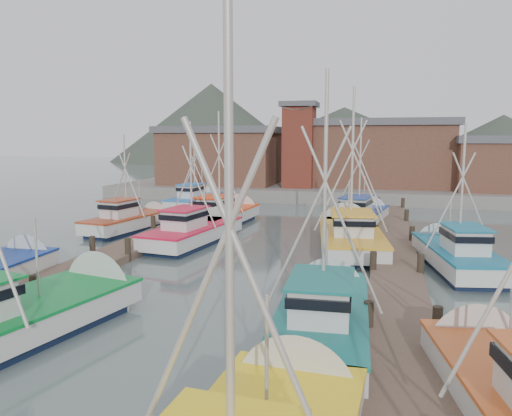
% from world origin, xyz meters
% --- Properties ---
extents(ground, '(260.00, 260.00, 0.00)m').
position_xyz_m(ground, '(0.00, 0.00, 0.00)').
color(ground, '#4E5D5C').
rests_on(ground, ground).
extents(dock_left, '(2.30, 46.00, 1.50)m').
position_xyz_m(dock_left, '(-7.00, 4.04, 0.21)').
color(dock_left, brown).
rests_on(dock_left, ground).
extents(dock_right, '(2.30, 46.00, 1.50)m').
position_xyz_m(dock_right, '(7.00, 4.04, 0.21)').
color(dock_right, brown).
rests_on(dock_right, ground).
extents(quay, '(44.00, 16.00, 1.20)m').
position_xyz_m(quay, '(0.00, 37.00, 0.60)').
color(quay, gray).
rests_on(quay, ground).
extents(shed_left, '(12.72, 8.48, 6.20)m').
position_xyz_m(shed_left, '(-11.00, 35.00, 4.34)').
color(shed_left, brown).
rests_on(shed_left, quay).
extents(shed_center, '(14.84, 9.54, 6.90)m').
position_xyz_m(shed_center, '(6.00, 37.00, 4.69)').
color(shed_center, brown).
rests_on(shed_center, quay).
extents(shed_right, '(8.48, 6.36, 5.20)m').
position_xyz_m(shed_right, '(17.00, 34.00, 3.84)').
color(shed_right, brown).
rests_on(shed_right, quay).
extents(lookout_tower, '(3.60, 3.60, 8.50)m').
position_xyz_m(lookout_tower, '(-2.00, 33.00, 5.55)').
color(lookout_tower, '#5E251A').
rests_on(lookout_tower, quay).
extents(distant_hills, '(175.00, 140.00, 42.00)m').
position_xyz_m(distant_hills, '(-12.76, 122.59, 0.00)').
color(distant_hills, '#3D463A').
rests_on(distant_hills, ground).
extents(boat_4, '(5.22, 10.78, 9.13)m').
position_xyz_m(boat_4, '(-4.53, -4.98, 0.68)').
color(boat_4, '#101B36').
rests_on(boat_4, ground).
extents(boat_5, '(3.51, 8.64, 8.79)m').
position_xyz_m(boat_5, '(4.63, -2.03, 0.68)').
color(boat_5, '#101B36').
rests_on(boat_5, ground).
extents(boat_8, '(3.79, 8.92, 7.80)m').
position_xyz_m(boat_8, '(-4.26, 10.20, 0.68)').
color(boat_8, '#101B36').
rests_on(boat_8, ground).
extents(boat_9, '(4.57, 10.76, 9.90)m').
position_xyz_m(boat_9, '(4.54, 11.34, 0.68)').
color(boat_9, '#101B36').
rests_on(boat_9, ground).
extents(boat_10, '(3.49, 8.01, 7.00)m').
position_xyz_m(boat_10, '(-9.91, 12.82, 0.68)').
color(boat_10, '#101B36').
rests_on(boat_10, ground).
extents(boat_11, '(3.80, 8.34, 7.45)m').
position_xyz_m(boat_11, '(9.70, 7.71, 0.68)').
color(boat_11, '#101B36').
rests_on(boat_11, ground).
extents(boat_12, '(3.63, 9.51, 8.79)m').
position_xyz_m(boat_12, '(-4.64, 16.37, 0.68)').
color(boat_12, '#101B36').
rests_on(boat_12, ground).
extents(boat_13, '(4.16, 9.23, 8.29)m').
position_xyz_m(boat_13, '(4.88, 18.42, 0.68)').
color(boat_13, '#101B36').
rests_on(boat_13, ground).
extents(boat_14, '(3.09, 8.27, 6.47)m').
position_xyz_m(boat_14, '(-9.56, 24.18, 0.67)').
color(boat_14, '#101B36').
rests_on(boat_14, ground).
extents(gull_far, '(1.51, 0.66, 0.24)m').
position_xyz_m(gull_far, '(2.31, 6.12, 7.50)').
color(gull_far, slate).
rests_on(gull_far, ground).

